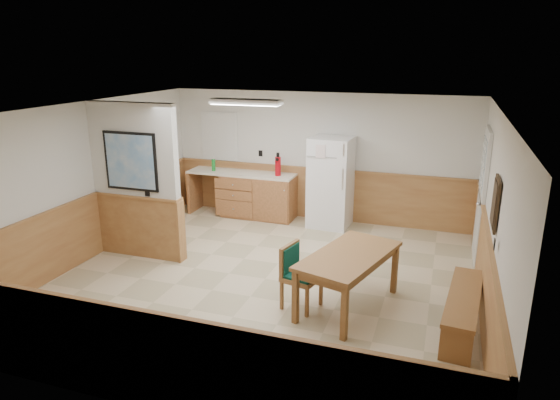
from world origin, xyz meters
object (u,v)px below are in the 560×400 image
(dining_table, at_px, (349,261))
(dining_chair, at_px, (296,271))
(refrigerator, at_px, (331,182))
(dining_bench, at_px, (463,303))
(soap_bottle, at_px, (214,165))
(fire_extinguisher, at_px, (278,166))

(dining_table, relative_size, dining_chair, 2.06)
(refrigerator, distance_m, dining_chair, 3.28)
(dining_table, distance_m, dining_bench, 1.45)
(dining_chair, bearing_deg, dining_table, 29.23)
(dining_chair, height_order, soap_bottle, soap_bottle)
(fire_extinguisher, bearing_deg, refrigerator, -1.58)
(dining_table, bearing_deg, soap_bottle, 154.36)
(dining_table, xyz_separation_m, fire_extinguisher, (-2.03, 3.09, 0.45))
(refrigerator, xyz_separation_m, dining_table, (0.97, -3.06, -0.21))
(soap_bottle, bearing_deg, fire_extinguisher, 1.15)
(fire_extinguisher, bearing_deg, dining_chair, -67.12)
(dining_table, height_order, fire_extinguisher, fire_extinguisher)
(refrigerator, height_order, dining_chair, refrigerator)
(dining_chair, bearing_deg, soap_bottle, 143.88)
(dining_bench, distance_m, dining_chair, 2.08)
(dining_bench, bearing_deg, soap_bottle, 152.21)
(dining_table, bearing_deg, dining_bench, 12.76)
(dining_table, xyz_separation_m, dining_bench, (1.42, -0.09, -0.31))
(refrigerator, distance_m, soap_bottle, 2.45)
(refrigerator, relative_size, dining_table, 0.98)
(dining_table, bearing_deg, dining_chair, -148.04)
(dining_table, bearing_deg, refrigerator, 123.84)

